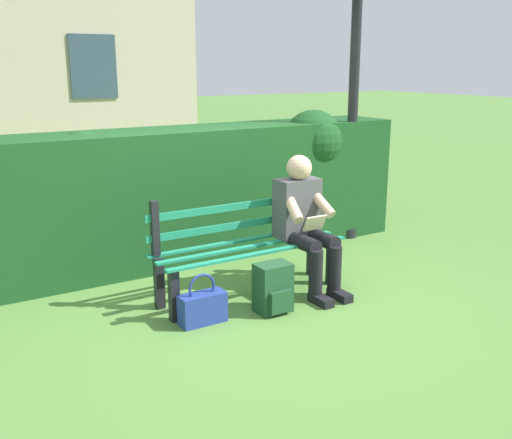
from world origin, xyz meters
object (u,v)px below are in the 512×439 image
at_px(park_bench, 246,246).
at_px(lamp_post, 356,33).
at_px(person_seated, 305,220).
at_px(backpack, 273,288).
at_px(handbag, 202,307).

height_order(park_bench, lamp_post, lamp_post).
height_order(park_bench, person_seated, person_seated).
bearing_deg(person_seated, park_bench, -18.16).
distance_m(person_seated, backpack, 0.73).
relative_size(park_bench, lamp_post, 0.45).
relative_size(park_bench, backpack, 4.23).
distance_m(backpack, handbag, 0.59).
relative_size(backpack, lamp_post, 0.11).
bearing_deg(park_bench, lamp_post, -155.14).
height_order(person_seated, lamp_post, lamp_post).
relative_size(park_bench, person_seated, 1.44).
bearing_deg(park_bench, person_seated, 161.84).
distance_m(park_bench, handbag, 0.76).
distance_m(handbag, lamp_post, 3.48).
height_order(person_seated, handbag, person_seated).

